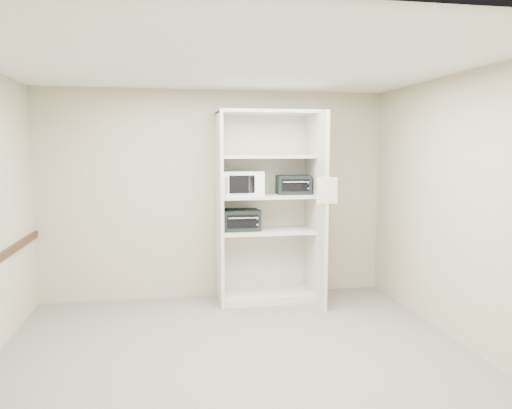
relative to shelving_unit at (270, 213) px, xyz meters
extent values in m
cube|color=slate|center=(-0.67, -1.70, -1.13)|extent=(4.50, 4.00, 0.01)
cube|color=white|center=(-0.67, -1.70, 1.57)|extent=(4.50, 4.00, 0.01)
cube|color=tan|center=(-0.67, 0.30, 0.22)|extent=(4.50, 0.02, 2.70)
cube|color=tan|center=(-0.67, -3.70, 0.22)|extent=(4.50, 0.02, 2.70)
cube|color=tan|center=(1.58, -1.70, 0.22)|extent=(0.02, 4.00, 2.70)
cube|color=silver|center=(-0.65, -0.02, 0.07)|extent=(0.04, 0.60, 2.40)
cube|color=silver|center=(0.55, -0.17, 0.07)|extent=(0.04, 0.90, 2.40)
cube|color=silver|center=(-0.05, 0.28, 0.07)|extent=(1.24, 0.02, 2.40)
cube|color=silver|center=(-0.05, 0.00, -1.08)|extent=(1.16, 0.56, 0.10)
cube|color=silver|center=(-0.05, 0.00, -0.23)|extent=(1.16, 0.56, 0.04)
cube|color=silver|center=(-0.05, 0.00, 0.22)|extent=(1.16, 0.56, 0.04)
cube|color=silver|center=(-0.05, 0.00, 0.72)|extent=(1.16, 0.56, 0.04)
cube|color=silver|center=(-0.05, 0.00, 1.27)|extent=(1.24, 0.60, 0.04)
cube|color=white|center=(-0.36, -0.05, 0.39)|extent=(0.51, 0.40, 0.30)
cube|color=black|center=(0.30, 0.00, 0.36)|extent=(0.44, 0.34, 0.24)
cube|color=black|center=(-0.38, 0.01, -0.08)|extent=(0.47, 0.36, 0.26)
cube|color=white|center=(0.55, -0.63, 0.33)|extent=(0.24, 0.02, 0.30)
camera|label=1|loc=(-1.30, -6.19, 0.81)|focal=35.00mm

